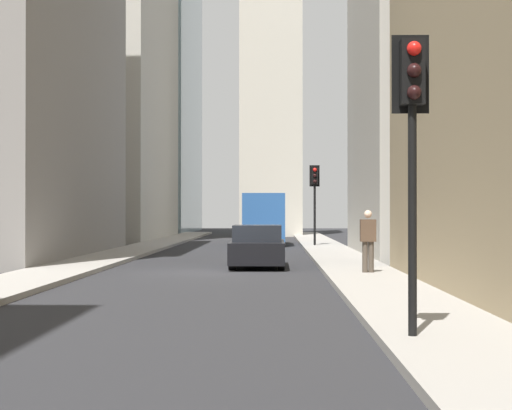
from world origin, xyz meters
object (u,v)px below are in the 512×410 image
object	(u,v)px
sedan_black	(258,247)
traffic_light_foreground	(412,113)
delivery_truck	(264,219)
traffic_light_midblock	(315,186)
pedestrian	(368,238)

from	to	relation	value
sedan_black	traffic_light_foreground	xyz separation A→B (m)	(-15.90, -2.47, 2.55)
delivery_truck	traffic_light_midblock	world-z (taller)	traffic_light_midblock
sedan_black	traffic_light_foreground	distance (m)	16.29
traffic_light_midblock	pedestrian	size ratio (longest dim) A/B	2.35
sedan_black	delivery_truck	bearing A→B (deg)	-0.00
delivery_truck	traffic_light_foreground	bearing A→B (deg)	-175.90
traffic_light_foreground	sedan_black	bearing A→B (deg)	8.82
delivery_truck	traffic_light_midblock	distance (m)	4.76
delivery_truck	traffic_light_foreground	xyz separation A→B (m)	(-34.38, -2.47, 1.76)
delivery_truck	pedestrian	xyz separation A→B (m)	(-22.56, -3.21, -0.36)
sedan_black	traffic_light_midblock	distance (m)	15.36
pedestrian	sedan_black	bearing A→B (deg)	38.20
traffic_light_foreground	pedestrian	size ratio (longest dim) A/B	2.38
traffic_light_foreground	pedestrian	distance (m)	12.03
delivery_truck	traffic_light_foreground	distance (m)	34.52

